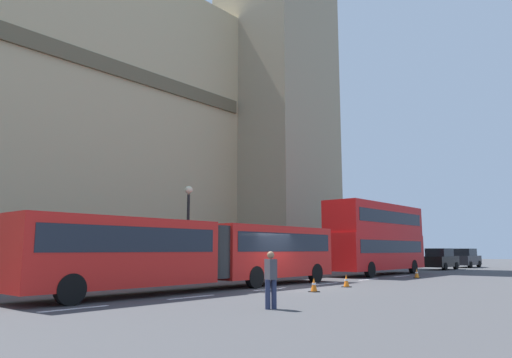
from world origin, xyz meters
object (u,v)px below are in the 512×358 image
at_px(traffic_cone_middle, 346,281).
at_px(pedestrian_near_cones, 271,278).
at_px(sedan_lead, 441,259).
at_px(traffic_cone_east, 417,273).
at_px(sedan_trailing, 465,258).
at_px(street_lamp, 188,226).
at_px(articulated_bus, 205,250).
at_px(double_decker_bus, 377,236).
at_px(traffic_cone_west, 314,285).

relative_size(traffic_cone_middle, pedestrian_near_cones, 0.34).
xyz_separation_m(sedan_lead, traffic_cone_middle, (-22.84, -3.72, -0.63)).
bearing_deg(pedestrian_near_cones, sedan_lead, 11.20).
bearing_deg(traffic_cone_east, sedan_trailing, 9.33).
bearing_deg(street_lamp, articulated_bus, -122.67).
xyz_separation_m(double_decker_bus, sedan_lead, (11.71, -0.19, -1.80)).
relative_size(articulated_bus, traffic_cone_east, 29.07).
bearing_deg(traffic_cone_west, pedestrian_near_cones, -158.19).
xyz_separation_m(double_decker_bus, traffic_cone_east, (-1.89, -3.54, -2.43)).
bearing_deg(sedan_trailing, pedestrian_near_cones, -170.75).
relative_size(sedan_trailing, street_lamp, 0.83).
bearing_deg(articulated_bus, traffic_cone_east, -13.57).
bearing_deg(pedestrian_near_cones, double_decker_bus, 17.95).
xyz_separation_m(double_decker_bus, sedan_trailing, (18.67, -0.16, -1.80)).
distance_m(sedan_trailing, pedestrian_near_cones, 39.09).
bearing_deg(sedan_lead, traffic_cone_west, -171.24).
bearing_deg(sedan_trailing, sedan_lead, -179.79).
bearing_deg(street_lamp, sedan_trailing, -8.22).
bearing_deg(articulated_bus, traffic_cone_west, -61.54).
bearing_deg(double_decker_bus, sedan_trailing, -0.50).
distance_m(sedan_trailing, traffic_cone_west, 33.18).
relative_size(articulated_bus, pedestrian_near_cones, 9.98).
height_order(double_decker_bus, traffic_cone_west, double_decker_bus).
height_order(double_decker_bus, pedestrian_near_cones, double_decker_bus).
height_order(articulated_bus, traffic_cone_west, articulated_bus).
bearing_deg(traffic_cone_middle, double_decker_bus, 19.34).
distance_m(articulated_bus, pedestrian_near_cones, 7.33).
bearing_deg(traffic_cone_west, traffic_cone_middle, 5.15).
bearing_deg(traffic_cone_west, sedan_trailing, 6.97).
distance_m(articulated_bus, street_lamp, 5.51).
relative_size(sedan_lead, street_lamp, 0.83).
height_order(articulated_bus, traffic_cone_middle, articulated_bus).
bearing_deg(traffic_cone_middle, traffic_cone_east, 2.28).
relative_size(articulated_bus, traffic_cone_middle, 29.07).
relative_size(traffic_cone_west, street_lamp, 0.11).
relative_size(traffic_cone_east, pedestrian_near_cones, 0.34).
bearing_deg(traffic_cone_east, double_decker_bus, 61.93).
bearing_deg(traffic_cone_middle, sedan_trailing, 7.16).
height_order(street_lamp, pedestrian_near_cones, street_lamp).
relative_size(articulated_bus, double_decker_bus, 1.60).
bearing_deg(traffic_cone_east, articulated_bus, 166.43).
height_order(sedan_trailing, traffic_cone_middle, sedan_trailing).
relative_size(traffic_cone_east, street_lamp, 0.11).
height_order(sedan_lead, sedan_trailing, same).
bearing_deg(sedan_trailing, double_decker_bus, 179.50).
distance_m(articulated_bus, traffic_cone_east, 15.14).
bearing_deg(pedestrian_near_cones, traffic_cone_east, 9.17).
distance_m(traffic_cone_west, traffic_cone_middle, 3.15).
bearing_deg(street_lamp, traffic_cone_east, -34.38).
bearing_deg(street_lamp, traffic_cone_west, -94.09).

